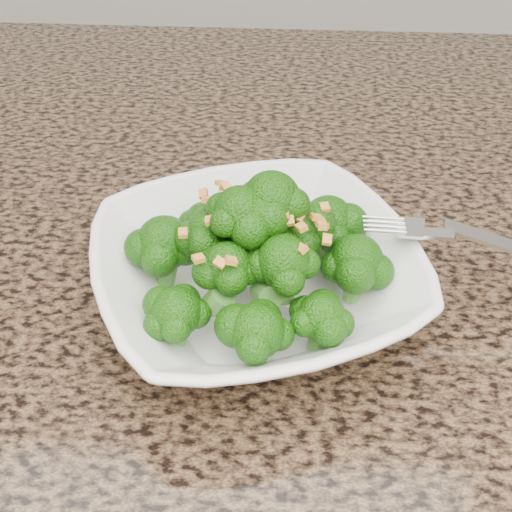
# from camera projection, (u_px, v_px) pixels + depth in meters

# --- Properties ---
(cabinet) EXTENTS (1.55, 0.95, 0.87)m
(cabinet) POSITION_uv_depth(u_px,v_px,m) (151.00, 498.00, 0.88)
(cabinet) COLOR #372416
(cabinet) RESTS_ON ground
(granite_counter) EXTENTS (1.64, 1.04, 0.03)m
(granite_counter) POSITION_uv_depth(u_px,v_px,m) (101.00, 241.00, 0.60)
(granite_counter) COLOR brown
(granite_counter) RESTS_ON cabinet
(bowl) EXTENTS (0.31, 0.31, 0.06)m
(bowl) POSITION_uv_depth(u_px,v_px,m) (256.00, 276.00, 0.49)
(bowl) COLOR white
(bowl) RESTS_ON granite_counter
(broccoli_pile) EXTENTS (0.21, 0.21, 0.08)m
(broccoli_pile) POSITION_uv_depth(u_px,v_px,m) (256.00, 204.00, 0.45)
(broccoli_pile) COLOR #1C5C0A
(broccoli_pile) RESTS_ON bowl
(garlic_topping) EXTENTS (0.13, 0.13, 0.01)m
(garlic_topping) POSITION_uv_depth(u_px,v_px,m) (256.00, 153.00, 0.42)
(garlic_topping) COLOR gold
(garlic_topping) RESTS_ON broccoli_pile
(fork) EXTENTS (0.20, 0.07, 0.01)m
(fork) POSITION_uv_depth(u_px,v_px,m) (443.00, 234.00, 0.47)
(fork) COLOR silver
(fork) RESTS_ON bowl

